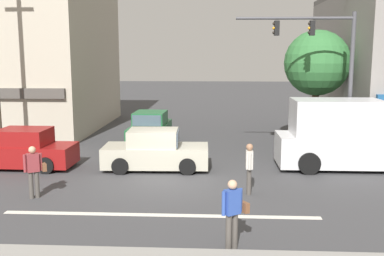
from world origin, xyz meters
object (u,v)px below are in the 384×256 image
object	(u,v)px
traffic_light_mast	(328,62)
pedestrian_far_side	(249,166)
street_tree	(317,63)
sedan_crossing_leftbound	(155,151)
sedan_crossing_center	(150,129)
pedestrian_foreground_with_bag	(233,210)
pedestrian_mid_crossing	(34,169)
box_truck_crossing_rightbound	(344,137)
utility_pole_far_right	(358,64)
sedan_waiting_far	(23,150)

from	to	relation	value
traffic_light_mast	pedestrian_far_side	xyz separation A→B (m)	(-3.52, -4.87, -3.23)
street_tree	traffic_light_mast	size ratio (longest dim) A/B	0.91
sedan_crossing_leftbound	pedestrian_far_side	distance (m)	4.61
sedan_crossing_center	pedestrian_far_side	world-z (taller)	pedestrian_far_side
sedan_crossing_leftbound	pedestrian_foreground_with_bag	xyz separation A→B (m)	(2.78, -7.26, 0.24)
traffic_light_mast	sedan_crossing_leftbound	bearing A→B (deg)	-165.28
pedestrian_mid_crossing	box_truck_crossing_rightbound	bearing A→B (deg)	21.93
utility_pole_far_right	box_truck_crossing_rightbound	bearing A→B (deg)	-111.07
street_tree	traffic_light_mast	xyz separation A→B (m)	(-0.22, -3.05, 0.12)
utility_pole_far_right	sedan_crossing_center	size ratio (longest dim) A/B	1.86
sedan_crossing_center	pedestrian_mid_crossing	xyz separation A→B (m)	(-2.31, -9.25, 0.24)
pedestrian_foreground_with_bag	pedestrian_far_side	xyz separation A→B (m)	(0.68, 4.22, -0.00)
box_truck_crossing_rightbound	pedestrian_far_side	bearing A→B (deg)	-138.16
traffic_light_mast	sedan_waiting_far	size ratio (longest dim) A/B	1.50
street_tree	sedan_waiting_far	bearing A→B (deg)	-158.49
pedestrian_foreground_with_bag	box_truck_crossing_rightbound	bearing A→B (deg)	59.09
street_tree	sedan_waiting_far	size ratio (longest dim) A/B	1.37
traffic_light_mast	box_truck_crossing_rightbound	bearing A→B (deg)	-70.82
utility_pole_far_right	sedan_crossing_leftbound	world-z (taller)	utility_pole_far_right
traffic_light_mast	pedestrian_mid_crossing	world-z (taller)	traffic_light_mast
sedan_waiting_far	pedestrian_far_side	bearing A→B (deg)	-18.81
sedan_crossing_leftbound	street_tree	bearing A→B (deg)	34.10
pedestrian_far_side	traffic_light_mast	bearing A→B (deg)	54.12
pedestrian_mid_crossing	traffic_light_mast	bearing A→B (deg)	28.71
street_tree	sedan_crossing_leftbound	bearing A→B (deg)	-145.90
sedan_crossing_leftbound	traffic_light_mast	bearing A→B (deg)	14.72
pedestrian_mid_crossing	sedan_crossing_center	bearing A→B (deg)	75.97
street_tree	traffic_light_mast	bearing A→B (deg)	-94.22
traffic_light_mast	sedan_waiting_far	world-z (taller)	traffic_light_mast
sedan_crossing_center	sedan_crossing_leftbound	world-z (taller)	same
box_truck_crossing_rightbound	pedestrian_far_side	distance (m)	5.35
street_tree	traffic_light_mast	world-z (taller)	traffic_light_mast
street_tree	sedan_waiting_far	distance (m)	13.86
sedan_crossing_center	pedestrian_mid_crossing	size ratio (longest dim) A/B	2.49
utility_pole_far_right	pedestrian_mid_crossing	size ratio (longest dim) A/B	4.64
sedan_waiting_far	traffic_light_mast	bearing A→B (deg)	8.73
sedan_crossing_center	sedan_crossing_leftbound	size ratio (longest dim) A/B	1.00
traffic_light_mast	box_truck_crossing_rightbound	xyz separation A→B (m)	(0.46, -1.31, -2.92)
pedestrian_far_side	pedestrian_foreground_with_bag	bearing A→B (deg)	-99.13
box_truck_crossing_rightbound	pedestrian_mid_crossing	distance (m)	11.59
sedan_waiting_far	box_truck_crossing_rightbound	bearing A→B (deg)	2.60
sedan_crossing_leftbound	pedestrian_mid_crossing	xyz separation A→B (m)	(-3.32, -3.81, 0.24)
sedan_crossing_center	sedan_crossing_leftbound	xyz separation A→B (m)	(1.00, -5.44, 0.00)
street_tree	box_truck_crossing_rightbound	distance (m)	5.19
sedan_waiting_far	pedestrian_foreground_with_bag	world-z (taller)	pedestrian_foreground_with_bag
sedan_crossing_center	pedestrian_foreground_with_bag	distance (m)	13.25
street_tree	sedan_crossing_center	size ratio (longest dim) A/B	1.36
sedan_crossing_center	utility_pole_far_right	bearing A→B (deg)	0.56
pedestrian_foreground_with_bag	pedestrian_mid_crossing	distance (m)	7.00
street_tree	pedestrian_foreground_with_bag	bearing A→B (deg)	-110.04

